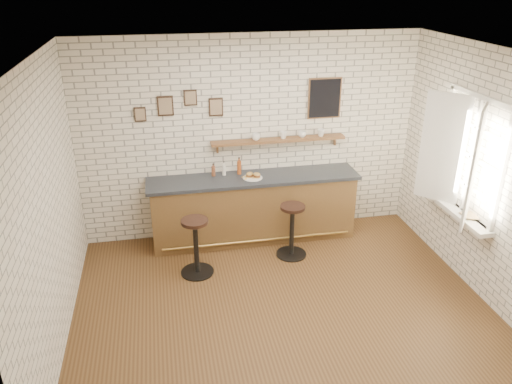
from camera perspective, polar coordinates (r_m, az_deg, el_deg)
ground at (r=6.32m, az=2.88°, el=-12.62°), size 5.00×5.00×0.00m
bar_counter at (r=7.48m, az=-0.27°, el=-1.82°), size 3.10×0.65×1.01m
sandwich_plate at (r=7.22m, az=-0.40°, el=1.65°), size 0.28×0.28×0.01m
ciabatta_sandwich at (r=7.21m, az=-0.32°, el=1.96°), size 0.24×0.17×0.07m
potato_chips at (r=7.21m, az=-0.60°, el=1.69°), size 0.24×0.17×0.00m
bitters_bottle_brown at (r=7.30m, az=-4.89°, el=2.41°), size 0.06×0.06×0.19m
bitters_bottle_white at (r=7.32m, az=-3.68°, el=2.57°), size 0.05×0.05×0.21m
bitters_bottle_amber at (r=7.34m, az=-1.94°, el=2.84°), size 0.06×0.06×0.26m
condiment_bottle_yellow at (r=7.35m, az=-1.93°, el=2.62°), size 0.05×0.05×0.18m
bar_stool_left at (r=6.70m, az=-6.88°, el=-6.03°), size 0.45×0.45×0.81m
bar_stool_right at (r=7.08m, az=4.13°, el=-4.23°), size 0.44×0.44×0.79m
wall_shelf at (r=7.38m, az=2.60°, el=5.94°), size 2.00×0.18×0.18m
shelf_cup_a at (r=7.28m, az=-0.00°, el=6.32°), size 0.14×0.14×0.10m
shelf_cup_b at (r=7.37m, az=3.15°, el=6.52°), size 0.15×0.15×0.10m
shelf_cup_c at (r=7.44m, az=5.30°, el=6.59°), size 0.14×0.14×0.09m
shelf_cup_d at (r=7.53m, az=7.44°, el=6.73°), size 0.15×0.15×0.10m
back_wall_decor at (r=7.25m, az=1.18°, el=10.32°), size 2.96×0.02×0.56m
window_sill at (r=7.00m, az=21.88°, el=-2.03°), size 0.20×1.35×0.06m
casement_window at (r=6.70m, az=22.56°, el=3.70°), size 0.40×1.30×1.56m
book_lower at (r=6.79m, az=22.82°, el=-2.60°), size 0.22×0.26×0.02m
book_upper at (r=6.80m, az=22.79°, el=-2.42°), size 0.22×0.25×0.02m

